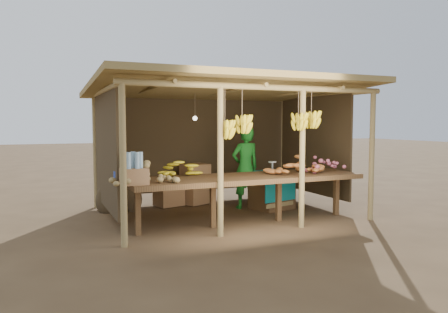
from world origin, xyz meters
name	(u,v)px	position (x,y,z in m)	size (l,w,h in m)	color
ground	(224,213)	(0.00, 0.00, 0.00)	(60.00, 60.00, 0.00)	brown
stall_structure	(225,109)	(0.02, -0.03, 1.91)	(4.70, 3.50, 2.43)	#A08752
counter	(247,180)	(0.00, -0.95, 0.74)	(3.90, 1.05, 0.80)	brown
potato_heap	(144,171)	(-1.74, -1.13, 0.98)	(0.87, 0.52, 0.36)	olive
sweet_potato_heap	(299,163)	(0.95, -1.03, 0.98)	(1.03, 0.62, 0.36)	#C17131
onion_heap	(325,162)	(1.47, -1.04, 0.98)	(0.79, 0.47, 0.36)	#C9627A
banana_pile	(181,166)	(-1.01, -0.61, 0.97)	(0.60, 0.36, 0.35)	yellow
tomato_basin	(128,175)	(-1.90, -0.78, 0.89)	(0.43, 0.43, 0.23)	navy
bottle_box	(134,172)	(-1.90, -1.23, 0.98)	(0.37, 0.30, 0.46)	#956942
vendor	(245,168)	(0.58, 0.29, 0.80)	(0.58, 0.38, 1.59)	#19701E
tarp_crate	(272,189)	(1.02, 0.02, 0.39)	(0.94, 0.87, 0.94)	brown
carton_stack	(187,188)	(-0.39, 1.01, 0.36)	(1.18, 0.56, 0.81)	#956942
burlap_sacks	(119,197)	(-1.75, 0.95, 0.27)	(0.87, 0.45, 0.61)	#44351F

